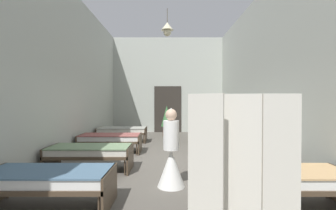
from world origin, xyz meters
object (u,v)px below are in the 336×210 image
object	(u,v)px
bed_left_row_2	(111,139)
bed_right_row_3	(213,131)
patient_seated_primary	(213,125)
bed_right_row_1	(245,152)
bed_left_row_1	(91,152)
nurse_near_aisle	(172,159)
bed_left_row_0	(49,179)
bed_right_row_2	(225,139)
privacy_screen	(243,170)
potted_plant	(167,118)
bed_left_row_3	(123,131)
bed_right_row_0	(286,179)

from	to	relation	value
bed_left_row_2	bed_right_row_3	distance (m)	4.06
bed_left_row_2	patient_seated_primary	distance (m)	3.27
bed_right_row_1	patient_seated_primary	distance (m)	2.06
bed_left_row_1	nurse_near_aisle	distance (m)	2.13
bed_left_row_0	nurse_near_aisle	size ratio (longest dim) A/B	1.28
bed_right_row_2	bed_left_row_2	bearing A→B (deg)	180.00
patient_seated_primary	privacy_screen	world-z (taller)	privacy_screen
potted_plant	bed_left_row_3	bearing A→B (deg)	-143.15
bed_left_row_1	bed_left_row_2	bearing A→B (deg)	90.00
bed_right_row_0	privacy_screen	world-z (taller)	privacy_screen
bed_left_row_1	bed_left_row_2	xyz separation A→B (m)	(0.00, 1.90, 0.00)
bed_left_row_1	potted_plant	size ratio (longest dim) A/B	1.35
nurse_near_aisle	potted_plant	size ratio (longest dim) A/B	1.05
bed_right_row_0	bed_right_row_3	world-z (taller)	same
bed_left_row_2	patient_seated_primary	size ratio (longest dim) A/B	2.37
bed_right_row_1	bed_left_row_2	bearing A→B (deg)	152.12
bed_left_row_2	nurse_near_aisle	distance (m)	3.47
potted_plant	bed_left_row_1	bearing A→B (deg)	-108.92
bed_right_row_2	bed_left_row_3	bearing A→B (deg)	152.12
bed_right_row_1	bed_left_row_3	size ratio (longest dim) A/B	1.00
bed_left_row_0	bed_right_row_1	world-z (taller)	same
bed_right_row_3	nurse_near_aisle	xyz separation A→B (m)	(-1.72, -4.82, 0.09)
bed_right_row_0	bed_right_row_3	xyz separation A→B (m)	(0.00, 5.70, 0.00)
privacy_screen	bed_left_row_1	bearing A→B (deg)	150.29
bed_right_row_0	nurse_near_aisle	size ratio (longest dim) A/B	1.28
nurse_near_aisle	potted_plant	bearing A→B (deg)	157.59
bed_left_row_2	bed_right_row_3	world-z (taller)	same
bed_left_row_1	patient_seated_primary	distance (m)	3.82
bed_right_row_1	privacy_screen	size ratio (longest dim) A/B	1.12
bed_right_row_3	privacy_screen	xyz separation A→B (m)	(-0.95, -6.63, 0.41)
bed_right_row_0	bed_left_row_1	distance (m)	4.06
bed_right_row_0	nurse_near_aisle	world-z (taller)	nurse_near_aisle
bed_left_row_0	bed_left_row_3	distance (m)	5.70
privacy_screen	bed_left_row_2	bearing A→B (deg)	136.44
bed_left_row_1	bed_left_row_3	distance (m)	3.80
bed_left_row_0	bed_right_row_3	size ratio (longest dim) A/B	1.00
bed_left_row_0	nurse_near_aisle	distance (m)	2.07
nurse_near_aisle	bed_left_row_1	bearing A→B (deg)	-142.02
bed_left_row_0	bed_left_row_3	size ratio (longest dim) A/B	1.00
bed_right_row_1	bed_left_row_3	bearing A→B (deg)	133.38
bed_left_row_0	potted_plant	size ratio (longest dim) A/B	1.35
bed_left_row_3	nurse_near_aisle	distance (m)	5.17
bed_right_row_1	bed_left_row_1	bearing A→B (deg)	180.00
potted_plant	bed_right_row_1	bearing A→B (deg)	-70.22
bed_right_row_1	bed_right_row_2	world-z (taller)	same
privacy_screen	bed_right_row_0	bearing A→B (deg)	61.67
bed_left_row_1	potted_plant	xyz separation A→B (m)	(1.75, 5.11, 0.40)
bed_left_row_3	patient_seated_primary	size ratio (longest dim) A/B	2.37
bed_right_row_3	bed_right_row_1	bearing A→B (deg)	-90.00
bed_right_row_1	bed_left_row_3	xyz separation A→B (m)	(-3.59, 3.80, 0.00)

